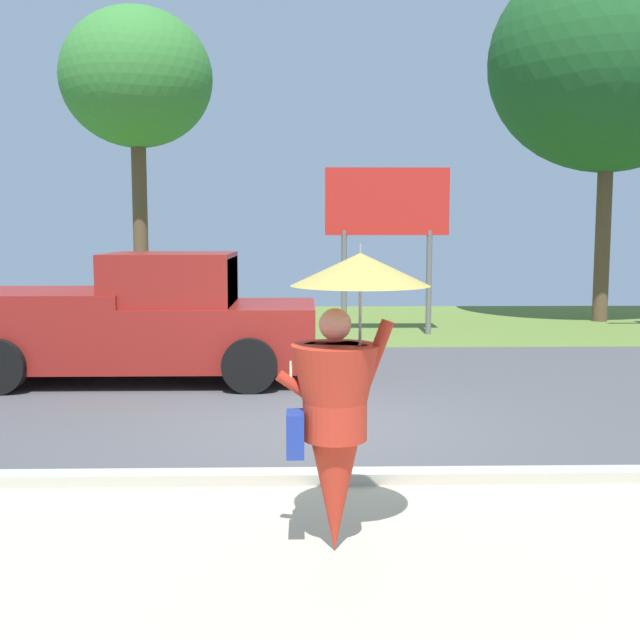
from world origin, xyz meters
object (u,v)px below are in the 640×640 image
tree_left_far (137,80)px  pickup_truck (141,321)px  roadside_billboard (387,214)px  tree_center_back (610,62)px  monk_pedestrian (340,399)px

tree_left_far → pickup_truck: bearing=-78.9°
roadside_billboard → tree_center_back: bearing=22.9°
roadside_billboard → tree_center_back: 6.93m
pickup_truck → tree_left_far: size_ratio=0.70×
tree_left_far → roadside_billboard: bearing=-26.7°
pickup_truck → monk_pedestrian: bearing=-64.9°
tree_left_far → tree_center_back: (11.19, -0.57, 0.35)m
pickup_truck → tree_left_far: tree_left_far is taller
roadside_billboard → tree_left_far: size_ratio=0.47×
monk_pedestrian → tree_left_far: bearing=101.6°
tree_center_back → roadside_billboard: bearing=-157.1°
monk_pedestrian → tree_center_back: tree_center_back is taller
monk_pedestrian → pickup_truck: 6.93m
tree_left_far → tree_center_back: 11.21m
monk_pedestrian → roadside_billboard: (1.54, 11.39, 1.47)m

